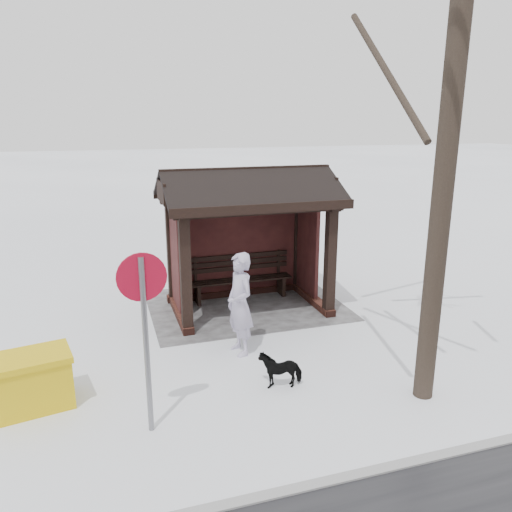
{
  "coord_description": "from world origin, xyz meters",
  "views": [
    {
      "loc": [
        2.94,
        9.85,
        4.05
      ],
      "look_at": [
        0.07,
        0.8,
        1.42
      ],
      "focal_mm": 35.0,
      "sensor_mm": 36.0,
      "label": 1
    }
  ],
  "objects_px": {
    "grit_bin": "(33,381)",
    "pedestrian": "(240,304)",
    "road_sign": "(144,306)",
    "dog": "(280,368)",
    "bus_shelter": "(246,210)"
  },
  "relations": [
    {
      "from": "pedestrian",
      "to": "road_sign",
      "type": "distance_m",
      "value": 2.69
    },
    {
      "from": "grit_bin",
      "to": "road_sign",
      "type": "bearing_deg",
      "value": 134.57
    },
    {
      "from": "dog",
      "to": "grit_bin",
      "type": "distance_m",
      "value": 3.63
    },
    {
      "from": "road_sign",
      "to": "grit_bin",
      "type": "bearing_deg",
      "value": -37.36
    },
    {
      "from": "bus_shelter",
      "to": "road_sign",
      "type": "distance_m",
      "value": 4.73
    },
    {
      "from": "grit_bin",
      "to": "pedestrian",
      "type": "bearing_deg",
      "value": -177.67
    },
    {
      "from": "pedestrian",
      "to": "dog",
      "type": "bearing_deg",
      "value": 2.28
    },
    {
      "from": "dog",
      "to": "road_sign",
      "type": "height_order",
      "value": "road_sign"
    },
    {
      "from": "dog",
      "to": "grit_bin",
      "type": "bearing_deg",
      "value": -90.03
    },
    {
      "from": "bus_shelter",
      "to": "dog",
      "type": "bearing_deg",
      "value": 82.44
    },
    {
      "from": "bus_shelter",
      "to": "pedestrian",
      "type": "bearing_deg",
      "value": 70.86
    },
    {
      "from": "pedestrian",
      "to": "road_sign",
      "type": "relative_size",
      "value": 0.75
    },
    {
      "from": "pedestrian",
      "to": "bus_shelter",
      "type": "bearing_deg",
      "value": 150.17
    },
    {
      "from": "dog",
      "to": "grit_bin",
      "type": "relative_size",
      "value": 0.56
    },
    {
      "from": "road_sign",
      "to": "bus_shelter",
      "type": "bearing_deg",
      "value": -125.24
    }
  ]
}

